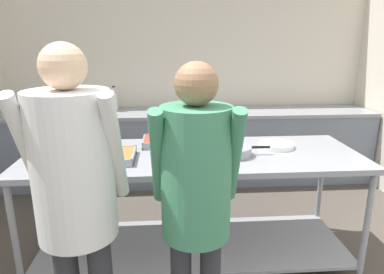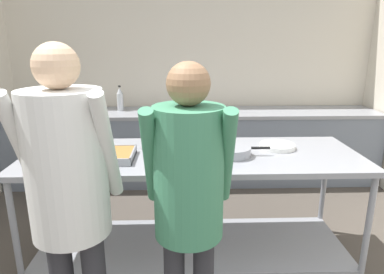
% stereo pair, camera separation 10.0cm
% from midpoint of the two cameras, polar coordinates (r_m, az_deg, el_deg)
% --- Properties ---
extents(wall_rear, '(4.64, 0.06, 2.65)m').
position_cam_midpoint_polar(wall_rear, '(4.45, -1.61, 10.81)').
color(wall_rear, beige).
rests_on(wall_rear, ground_plane).
extents(back_counter, '(4.48, 0.65, 0.89)m').
position_cam_midpoint_polar(back_counter, '(4.26, -1.30, -1.52)').
color(back_counter, slate).
rests_on(back_counter, ground_plane).
extents(serving_counter, '(2.49, 0.85, 0.90)m').
position_cam_midpoint_polar(serving_counter, '(2.66, -0.93, -8.71)').
color(serving_counter, gray).
rests_on(serving_counter, ground_plane).
extents(serving_tray_vegetables, '(0.39, 0.32, 0.05)m').
position_cam_midpoint_polar(serving_tray_vegetables, '(2.50, -15.08, -3.19)').
color(serving_tray_vegetables, gray).
rests_on(serving_tray_vegetables, serving_counter).
extents(serving_tray_roast, '(0.43, 0.28, 0.05)m').
position_cam_midpoint_polar(serving_tray_roast, '(2.78, -4.75, -0.74)').
color(serving_tray_roast, gray).
rests_on(serving_tray_roast, serving_counter).
extents(sauce_pan, '(0.41, 0.27, 0.07)m').
position_cam_midpoint_polar(sauce_pan, '(2.52, 5.73, -2.24)').
color(sauce_pan, gray).
rests_on(sauce_pan, serving_counter).
extents(plate_stack, '(0.28, 0.28, 0.04)m').
position_cam_midpoint_polar(plate_stack, '(2.77, 12.87, -1.33)').
color(plate_stack, white).
rests_on(plate_stack, serving_counter).
extents(guest_serving_left, '(0.49, 0.38, 1.71)m').
position_cam_midpoint_polar(guest_serving_left, '(1.76, -20.51, -7.31)').
color(guest_serving_left, '#2D2D33').
rests_on(guest_serving_left, ground_plane).
extents(guest_serving_right, '(0.45, 0.35, 1.62)m').
position_cam_midpoint_polar(guest_serving_right, '(1.74, -0.99, -8.30)').
color(guest_serving_right, '#2D2D33').
rests_on(guest_serving_right, ground_plane).
extents(water_bottle, '(0.08, 0.08, 0.30)m').
position_cam_midpoint_polar(water_bottle, '(4.25, -13.50, 6.07)').
color(water_bottle, silver).
rests_on(water_bottle, back_counter).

